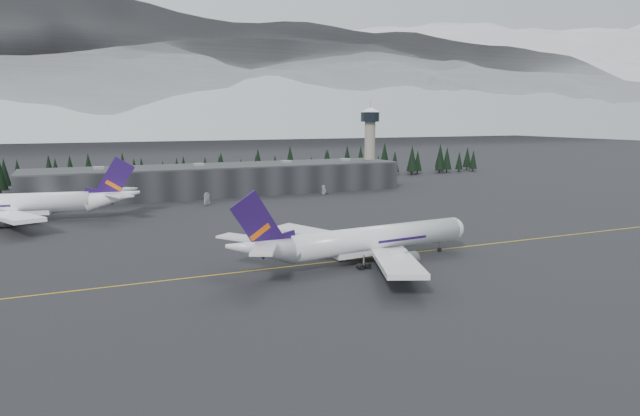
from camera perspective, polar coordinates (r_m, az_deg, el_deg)
name	(u,v)px	position (r m, az deg, el deg)	size (l,w,h in m)	color
ground	(354,257)	(137.45, 3.41, -4.91)	(1400.00, 1400.00, 0.00)	black
taxiline	(358,259)	(135.74, 3.80, -5.09)	(400.00, 0.40, 0.02)	gold
terminal	(222,179)	(252.40, -9.77, 2.83)	(160.00, 30.00, 12.60)	black
control_tower	(370,137)	(281.83, 5.02, 7.05)	(10.00, 10.00, 37.70)	gray
treeline	(203,170)	(288.12, -11.61, 3.77)	(360.00, 20.00, 15.00)	black
mountain_ridge	(101,136)	(1120.45, -21.04, 6.78)	(4400.00, 900.00, 420.00)	white
jet_main	(358,241)	(130.09, 3.82, -3.35)	(63.16, 58.10, 18.58)	silver
jet_parked	(27,204)	(205.43, -27.27, 0.39)	(69.26, 63.46, 20.48)	white
gse_vehicle_a	(207,203)	(221.12, -11.27, 0.45)	(2.27, 4.93, 1.37)	silver
gse_vehicle_b	(324,193)	(246.71, 0.40, 1.51)	(1.68, 4.19, 1.43)	silver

